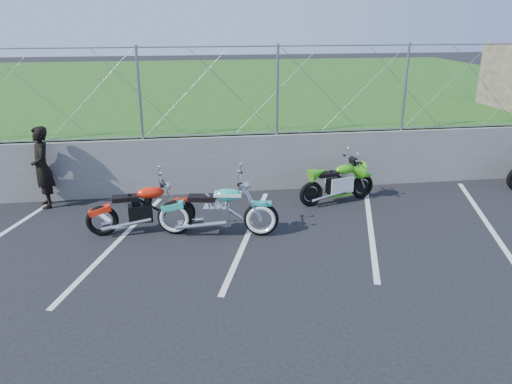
{
  "coord_description": "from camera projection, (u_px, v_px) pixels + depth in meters",
  "views": [
    {
      "loc": [
        -1.12,
        -7.48,
        3.89
      ],
      "look_at": [
        0.19,
        1.3,
        0.72
      ],
      "focal_mm": 35.0,
      "sensor_mm": 36.0,
      "label": 1
    }
  ],
  "objects": [
    {
      "name": "sportbike_green",
      "position": [
        338.0,
        184.0,
        10.85
      ],
      "size": [
        1.81,
        0.68,
        0.95
      ],
      "rotation": [
        0.0,
        0.0,
        0.25
      ],
      "color": "black",
      "rests_on": "ground"
    },
    {
      "name": "naked_orange",
      "position": [
        143.0,
        210.0,
        9.34
      ],
      "size": [
        2.03,
        0.69,
        1.01
      ],
      "rotation": [
        0.0,
        0.0,
        0.1
      ],
      "color": "black",
      "rests_on": "ground"
    },
    {
      "name": "person_standing",
      "position": [
        42.0,
        168.0,
        10.44
      ],
      "size": [
        0.6,
        0.73,
        1.74
      ],
      "primitive_type": "imported",
      "rotation": [
        0.0,
        0.0,
        -1.24
      ],
      "color": "black",
      "rests_on": "ground"
    },
    {
      "name": "grass_field",
      "position": [
        208.0,
        97.0,
        20.79
      ],
      "size": [
        30.0,
        20.0,
        1.3
      ],
      "primitive_type": "cube",
      "color": "#1E4C14",
      "rests_on": "ground"
    },
    {
      "name": "cruiser_turquoise",
      "position": [
        219.0,
        212.0,
        9.2
      ],
      "size": [
        2.24,
        0.71,
        1.12
      ],
      "rotation": [
        0.0,
        0.0,
        -0.19
      ],
      "color": "black",
      "rests_on": "ground"
    },
    {
      "name": "ground",
      "position": [
        256.0,
        258.0,
        8.44
      ],
      "size": [
        90.0,
        90.0,
        0.0
      ],
      "primitive_type": "plane",
      "color": "black",
      "rests_on": "ground"
    },
    {
      "name": "chain_link_fence",
      "position": [
        233.0,
        91.0,
        10.92
      ],
      "size": [
        28.0,
        0.03,
        2.0
      ],
      "color": "gray",
      "rests_on": "retaining_wall"
    },
    {
      "name": "parking_lines",
      "position": [
        310.0,
        230.0,
        9.54
      ],
      "size": [
        18.29,
        4.31,
        0.01
      ],
      "color": "silver",
      "rests_on": "ground"
    },
    {
      "name": "retaining_wall",
      "position": [
        234.0,
        164.0,
        11.48
      ],
      "size": [
        30.0,
        0.22,
        1.3
      ],
      "primitive_type": "cube",
      "color": "slate",
      "rests_on": "ground"
    }
  ]
}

